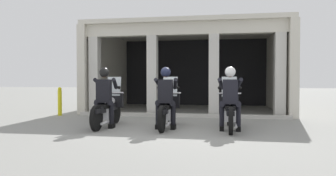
# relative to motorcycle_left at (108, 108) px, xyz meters

# --- Properties ---
(ground_plane) EXTENTS (80.00, 80.00, 0.00)m
(ground_plane) POSITION_rel_motorcycle_left_xyz_m (1.61, 2.90, -0.50)
(ground_plane) COLOR gray
(station_building) EXTENTS (7.67, 5.39, 3.44)m
(station_building) POSITION_rel_motorcycle_left_xyz_m (1.68, 5.54, 1.63)
(station_building) COLOR black
(station_building) RESTS_ON ground
(kerb_strip) EXTENTS (7.17, 0.24, 0.12)m
(kerb_strip) POSITION_rel_motorcycle_left_xyz_m (1.68, 2.36, -0.44)
(kerb_strip) COLOR #B7B5AD
(kerb_strip) RESTS_ON ground
(motorcycle_left) EXTENTS (0.62, 2.04, 1.35)m
(motorcycle_left) POSITION_rel_motorcycle_left_xyz_m (0.00, 0.00, 0.00)
(motorcycle_left) COLOR black
(motorcycle_left) RESTS_ON ground
(police_officer_left) EXTENTS (0.63, 0.61, 1.58)m
(police_officer_left) POSITION_rel_motorcycle_left_xyz_m (-0.00, -0.28, 0.44)
(police_officer_left) COLOR black
(police_officer_left) RESTS_ON ground
(motorcycle_center) EXTENTS (0.62, 2.04, 1.35)m
(motorcycle_center) POSITION_rel_motorcycle_left_xyz_m (1.62, 0.08, 0.00)
(motorcycle_center) COLOR black
(motorcycle_center) RESTS_ON ground
(police_officer_center) EXTENTS (0.63, 0.61, 1.58)m
(police_officer_center) POSITION_rel_motorcycle_left_xyz_m (1.61, -0.20, 0.44)
(police_officer_center) COLOR black
(police_officer_center) RESTS_ON ground
(motorcycle_right) EXTENTS (0.62, 2.04, 1.35)m
(motorcycle_right) POSITION_rel_motorcycle_left_xyz_m (3.23, 0.07, 0.00)
(motorcycle_right) COLOR black
(motorcycle_right) RESTS_ON ground
(police_officer_right) EXTENTS (0.63, 0.61, 1.58)m
(police_officer_right) POSITION_rel_motorcycle_left_xyz_m (3.23, -0.22, 0.44)
(police_officer_right) COLOR black
(police_officer_right) RESTS_ON ground
(bollard_kerbside) EXTENTS (0.14, 0.14, 1.01)m
(bollard_kerbside) POSITION_rel_motorcycle_left_xyz_m (-2.62, 2.14, -0.00)
(bollard_kerbside) COLOR yellow
(bollard_kerbside) RESTS_ON ground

